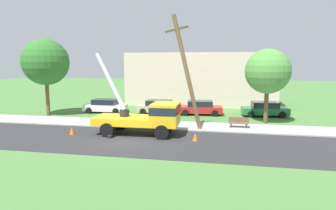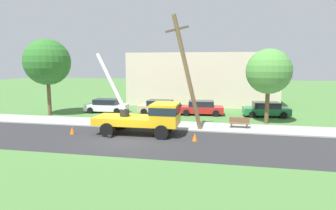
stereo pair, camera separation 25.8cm
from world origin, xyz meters
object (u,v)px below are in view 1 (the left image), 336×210
(parked_sedan_tan, at_px, (159,107))
(park_bench, at_px, (239,123))
(parked_sedan_red, at_px, (200,108))
(roadside_tree_near, at_px, (45,62))
(leaning_utility_pole, at_px, (187,72))
(traffic_cone_ahead, at_px, (195,137))
(utility_truck, at_px, (148,116))
(parked_sedan_white, at_px, (105,106))
(traffic_cone_behind, at_px, (72,131))
(roadside_tree_far, at_px, (268,72))
(parked_sedan_green, at_px, (265,109))

(parked_sedan_tan, xyz_separation_m, park_bench, (7.77, -5.44, -0.25))
(parked_sedan_red, bearing_deg, roadside_tree_near, -167.57)
(leaning_utility_pole, relative_size, traffic_cone_ahead, 15.72)
(utility_truck, xyz_separation_m, leaning_utility_pole, (2.62, 1.71, 3.11))
(traffic_cone_ahead, distance_m, park_bench, 5.36)
(parked_sedan_red, bearing_deg, parked_sedan_white, -176.27)
(traffic_cone_behind, xyz_separation_m, parked_sedan_white, (-1.31, 9.40, 0.43))
(parked_sedan_white, relative_size, roadside_tree_far, 0.69)
(parked_sedan_green, xyz_separation_m, roadside_tree_near, (-21.19, -3.55, 4.56))
(parked_sedan_tan, height_order, roadside_tree_far, roadside_tree_far)
(roadside_tree_near, bearing_deg, park_bench, -7.63)
(park_bench, height_order, roadside_tree_far, roadside_tree_far)
(parked_sedan_tan, distance_m, roadside_tree_far, 11.19)
(utility_truck, relative_size, roadside_tree_near, 0.90)
(roadside_tree_near, xyz_separation_m, roadside_tree_far, (20.84, 0.18, -0.79))
(utility_truck, height_order, parked_sedan_white, utility_truck)
(traffic_cone_ahead, relative_size, roadside_tree_near, 0.07)
(utility_truck, xyz_separation_m, roadside_tree_far, (9.04, 5.92, 3.08))
(utility_truck, bearing_deg, parked_sedan_green, 44.70)
(park_bench, xyz_separation_m, roadside_tree_near, (-18.45, 2.47, 4.81))
(utility_truck, distance_m, parked_sedan_red, 9.56)
(traffic_cone_behind, xyz_separation_m, parked_sedan_green, (14.93, 10.31, 0.43))
(traffic_cone_ahead, bearing_deg, utility_truck, 162.62)
(utility_truck, bearing_deg, roadside_tree_near, 154.04)
(parked_sedan_tan, xyz_separation_m, parked_sedan_green, (10.51, 0.59, 0.00))
(traffic_cone_behind, distance_m, roadside_tree_far, 16.69)
(utility_truck, height_order, parked_sedan_tan, utility_truck)
(roadside_tree_near, bearing_deg, leaning_utility_pole, -15.63)
(park_bench, bearing_deg, roadside_tree_near, 172.37)
(roadside_tree_far, bearing_deg, park_bench, -132.02)
(leaning_utility_pole, bearing_deg, park_bench, 21.16)
(utility_truck, distance_m, parked_sedan_tan, 8.81)
(traffic_cone_behind, height_order, parked_sedan_red, parked_sedan_red)
(park_bench, bearing_deg, parked_sedan_green, 65.55)
(parked_sedan_red, height_order, roadside_tree_near, roadside_tree_near)
(parked_sedan_green, height_order, roadside_tree_near, roadside_tree_near)
(leaning_utility_pole, relative_size, parked_sedan_white, 1.98)
(traffic_cone_ahead, relative_size, parked_sedan_tan, 0.13)
(parked_sedan_tan, bearing_deg, roadside_tree_near, -164.49)
(utility_truck, xyz_separation_m, parked_sedan_red, (3.08, 9.02, -0.70))
(leaning_utility_pole, height_order, park_bench, leaning_utility_pole)
(leaning_utility_pole, bearing_deg, parked_sedan_red, 86.45)
(traffic_cone_behind, relative_size, park_bench, 0.35)
(parked_sedan_tan, bearing_deg, traffic_cone_ahead, -64.40)
(traffic_cone_ahead, bearing_deg, traffic_cone_behind, 179.36)
(traffic_cone_ahead, xyz_separation_m, roadside_tree_far, (5.45, 7.04, 4.21))
(leaning_utility_pole, distance_m, traffic_cone_ahead, 5.19)
(parked_sedan_red, bearing_deg, leaning_utility_pole, -93.55)
(roadside_tree_far, bearing_deg, traffic_cone_ahead, -127.76)
(traffic_cone_behind, height_order, parked_sedan_tan, parked_sedan_tan)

